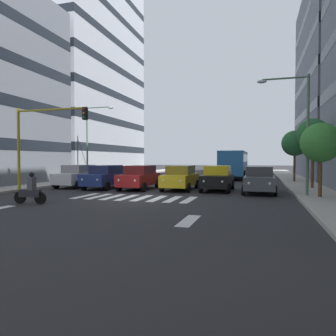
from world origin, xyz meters
The scene contains 19 objects.
ground_plane centered at (0.00, 0.00, 0.00)m, with size 180.00×180.00×0.00m, color #262628.
sidewalk_left centered at (-10.11, 0.00, 0.07)m, with size 2.72×90.00×0.15m, color #9E998E.
building_right_block_0 centered at (16.13, -21.59, 14.13)m, with size 9.37×19.86×28.26m.
crosswalk_markings centered at (0.00, 0.00, 0.00)m, with size 6.75×2.80×0.01m.
lane_arrow_0 centered at (-4.38, 5.50, 0.00)m, with size 0.50×2.20×0.01m, color silver.
car_0 centered at (-6.76, -4.46, 0.89)m, with size 2.02×4.44×1.72m.
car_1 centered at (-3.99, -5.27, 0.89)m, with size 2.02×4.44×1.72m.
car_2 centered at (-1.39, -5.04, 0.89)m, with size 2.02×4.44×1.72m.
car_3 centered at (1.54, -4.59, 0.89)m, with size 2.02×4.44×1.72m.
car_4 centered at (4.22, -4.52, 0.89)m, with size 2.02×4.44×1.72m.
car_5 centered at (6.79, -4.91, 0.89)m, with size 2.02×4.44×1.72m.
bus_behind_traffic centered at (-3.99, -19.48, 1.86)m, with size 2.78×10.50×3.00m.
motorcycle_with_rider centered at (3.95, 3.67, 0.65)m, with size 1.70×0.39×1.57m.
traffic_light_gantry centered at (6.84, -0.46, 3.76)m, with size 5.15×0.36×5.50m.
street_lamp_left centered at (-8.88, -2.73, 4.33)m, with size 2.86×0.28×6.79m.
street_lamp_right centered at (8.89, -10.54, 4.51)m, with size 2.90×0.28×7.12m.
street_tree_0 centered at (-9.92, -2.15, 3.07)m, with size 2.12×2.12×3.99m.
street_tree_1 centered at (-10.34, -7.61, 3.91)m, with size 2.19×2.19×4.88m.
street_tree_2 centered at (-9.82, -14.42, 3.61)m, with size 2.34×2.34×4.64m.
Camera 1 is at (-6.81, 16.32, 2.22)m, focal length 33.35 mm.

